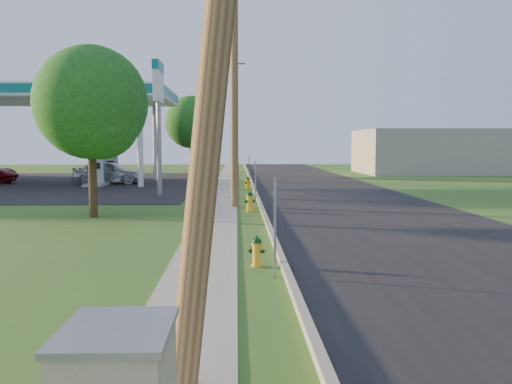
{
  "coord_description": "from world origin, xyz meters",
  "views": [
    {
      "loc": [
        -0.5,
        -6.98,
        2.65
      ],
      "look_at": [
        0.0,
        8.0,
        1.4
      ],
      "focal_mm": 40.0,
      "sensor_mm": 36.0,
      "label": 1
    }
  ],
  "objects_px": {
    "utility_pole_far": "(235,115)",
    "fuel_pump_ne": "(97,175)",
    "hydrant_mid": "(250,202)",
    "price_pylon": "(158,90)",
    "fuel_pump_se": "(111,172)",
    "hydrant_near": "(257,252)",
    "utility_pole_mid": "(234,89)",
    "car_silver": "(109,172)",
    "tree_lot": "(192,124)",
    "tree_verge": "(93,107)",
    "hydrant_far": "(248,183)"
  },
  "relations": [
    {
      "from": "utility_pole_far",
      "to": "fuel_pump_ne",
      "type": "distance_m",
      "value": 10.99
    },
    {
      "from": "fuel_pump_ne",
      "to": "hydrant_mid",
      "type": "xyz_separation_m",
      "value": [
        9.5,
        -14.61,
        -0.32
      ]
    },
    {
      "from": "price_pylon",
      "to": "hydrant_mid",
      "type": "xyz_separation_m",
      "value": [
        4.5,
        -7.11,
        -5.03
      ]
    },
    {
      "from": "fuel_pump_se",
      "to": "hydrant_near",
      "type": "relative_size",
      "value": 4.73
    },
    {
      "from": "utility_pole_mid",
      "to": "price_pylon",
      "type": "distance_m",
      "value": 6.76
    },
    {
      "from": "car_silver",
      "to": "tree_lot",
      "type": "bearing_deg",
      "value": -22.17
    },
    {
      "from": "fuel_pump_se",
      "to": "car_silver",
      "type": "height_order",
      "value": "fuel_pump_se"
    },
    {
      "from": "fuel_pump_se",
      "to": "hydrant_mid",
      "type": "distance_m",
      "value": 20.89
    },
    {
      "from": "utility_pole_far",
      "to": "fuel_pump_se",
      "type": "bearing_deg",
      "value": -173.59
    },
    {
      "from": "fuel_pump_ne",
      "to": "hydrant_near",
      "type": "xyz_separation_m",
      "value": [
        9.43,
        -24.78,
        -0.39
      ]
    },
    {
      "from": "hydrant_near",
      "to": "car_silver",
      "type": "xyz_separation_m",
      "value": [
        -9.05,
        26.37,
        0.46
      ]
    },
    {
      "from": "tree_verge",
      "to": "tree_lot",
      "type": "distance_m",
      "value": 28.57
    },
    {
      "from": "hydrant_near",
      "to": "hydrant_mid",
      "type": "xyz_separation_m",
      "value": [
        0.07,
        10.17,
        0.07
      ]
    },
    {
      "from": "tree_lot",
      "to": "hydrant_near",
      "type": "xyz_separation_m",
      "value": [
        4.26,
        -37.18,
        -4.07
      ]
    },
    {
      "from": "price_pylon",
      "to": "car_silver",
      "type": "bearing_deg",
      "value": 116.95
    },
    {
      "from": "tree_verge",
      "to": "tree_lot",
      "type": "xyz_separation_m",
      "value": [
        1.33,
        28.54,
        0.41
      ]
    },
    {
      "from": "fuel_pump_se",
      "to": "hydrant_far",
      "type": "xyz_separation_m",
      "value": [
        9.63,
        -7.12,
        -0.35
      ]
    },
    {
      "from": "price_pylon",
      "to": "tree_verge",
      "type": "bearing_deg",
      "value": -97.67
    },
    {
      "from": "utility_pole_far",
      "to": "hydrant_mid",
      "type": "height_order",
      "value": "utility_pole_far"
    },
    {
      "from": "utility_pole_far",
      "to": "tree_verge",
      "type": "distance_m",
      "value": 21.75
    },
    {
      "from": "fuel_pump_ne",
      "to": "car_silver",
      "type": "distance_m",
      "value": 1.64
    },
    {
      "from": "utility_pole_mid",
      "to": "car_silver",
      "type": "xyz_separation_m",
      "value": [
        -8.52,
        14.6,
        -4.16
      ]
    },
    {
      "from": "tree_verge",
      "to": "hydrant_near",
      "type": "distance_m",
      "value": 10.92
    },
    {
      "from": "fuel_pump_ne",
      "to": "fuel_pump_se",
      "type": "height_order",
      "value": "same"
    },
    {
      "from": "car_silver",
      "to": "tree_verge",
      "type": "bearing_deg",
      "value": -167.23
    },
    {
      "from": "hydrant_mid",
      "to": "car_silver",
      "type": "bearing_deg",
      "value": 119.38
    },
    {
      "from": "utility_pole_far",
      "to": "car_silver",
      "type": "distance_m",
      "value": 10.02
    },
    {
      "from": "hydrant_mid",
      "to": "tree_verge",
      "type": "bearing_deg",
      "value": -164.85
    },
    {
      "from": "fuel_pump_se",
      "to": "fuel_pump_ne",
      "type": "bearing_deg",
      "value": -90.0
    },
    {
      "from": "utility_pole_mid",
      "to": "hydrant_mid",
      "type": "height_order",
      "value": "utility_pole_mid"
    },
    {
      "from": "fuel_pump_se",
      "to": "tree_verge",
      "type": "xyz_separation_m",
      "value": [
        3.84,
        -20.14,
        3.28
      ]
    },
    {
      "from": "utility_pole_far",
      "to": "fuel_pump_se",
      "type": "xyz_separation_m",
      "value": [
        -8.9,
        -1.0,
        -4.08
      ]
    },
    {
      "from": "utility_pole_far",
      "to": "fuel_pump_se",
      "type": "height_order",
      "value": "utility_pole_far"
    },
    {
      "from": "fuel_pump_ne",
      "to": "hydrant_far",
      "type": "distance_m",
      "value": 10.13
    },
    {
      "from": "tree_lot",
      "to": "utility_pole_mid",
      "type": "bearing_deg",
      "value": -81.63
    },
    {
      "from": "fuel_pump_ne",
      "to": "hydrant_near",
      "type": "bearing_deg",
      "value": -69.17
    },
    {
      "from": "utility_pole_mid",
      "to": "tree_lot",
      "type": "bearing_deg",
      "value": 98.37
    },
    {
      "from": "hydrant_near",
      "to": "car_silver",
      "type": "bearing_deg",
      "value": 108.94
    },
    {
      "from": "tree_lot",
      "to": "hydrant_mid",
      "type": "xyz_separation_m",
      "value": [
        4.34,
        -27.01,
        -4.0
      ]
    },
    {
      "from": "hydrant_near",
      "to": "hydrant_mid",
      "type": "height_order",
      "value": "hydrant_mid"
    },
    {
      "from": "fuel_pump_se",
      "to": "hydrant_near",
      "type": "height_order",
      "value": "fuel_pump_se"
    },
    {
      "from": "tree_lot",
      "to": "hydrant_near",
      "type": "bearing_deg",
      "value": -83.46
    },
    {
      "from": "utility_pole_mid",
      "to": "tree_lot",
      "type": "height_order",
      "value": "utility_pole_mid"
    },
    {
      "from": "tree_verge",
      "to": "car_silver",
      "type": "xyz_separation_m",
      "value": [
        -3.46,
        17.74,
        -3.21
      ]
    },
    {
      "from": "utility_pole_mid",
      "to": "hydrant_far",
      "type": "relative_size",
      "value": 12.97
    },
    {
      "from": "utility_pole_far",
      "to": "car_silver",
      "type": "height_order",
      "value": "utility_pole_far"
    },
    {
      "from": "hydrant_mid",
      "to": "utility_pole_mid",
      "type": "bearing_deg",
      "value": 110.46
    },
    {
      "from": "tree_lot",
      "to": "car_silver",
      "type": "xyz_separation_m",
      "value": [
        -4.79,
        -10.8,
        -3.61
      ]
    },
    {
      "from": "fuel_pump_se",
      "to": "tree_verge",
      "type": "height_order",
      "value": "tree_verge"
    },
    {
      "from": "fuel_pump_se",
      "to": "price_pylon",
      "type": "bearing_deg",
      "value": -66.5
    }
  ]
}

